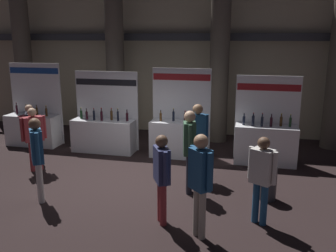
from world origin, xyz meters
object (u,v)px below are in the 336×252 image
Objects in this scene: trash_bin at (268,183)px; visitor_4 at (31,128)px; visitor_7 at (37,152)px; visitor_0 at (162,172)px; exhibitor_booth_2 at (179,135)px; visitor_3 at (262,173)px; visitor_6 at (189,144)px; exhibitor_booth_0 at (34,126)px; exhibitor_booth_3 at (266,141)px; exhibitor_booth_1 at (104,132)px; visitor_5 at (197,135)px; visitor_8 at (200,177)px; visitor_2 at (34,134)px.

trash_bin is 0.46× the size of visitor_4.
visitor_0 is at bearing -133.47° from visitor_7.
exhibitor_booth_2 is at bearing 158.47° from visitor_0.
visitor_6 is (-1.48, 1.03, 0.12)m from visitor_3.
exhibitor_booth_2 is (4.68, -0.08, 0.01)m from exhibitor_booth_0.
exhibitor_booth_1 is at bearing 179.80° from exhibitor_booth_3.
trash_bin is 0.44× the size of visitor_3.
exhibitor_booth_3 is at bearing -1.33° from exhibitor_booth_2.
exhibitor_booth_2 is at bearing -68.85° from visitor_7.
exhibitor_booth_0 reaches higher than visitor_5.
visitor_4 is (-6.19, 1.04, 0.57)m from trash_bin.
exhibitor_booth_0 is at bearing 160.85° from trash_bin.
exhibitor_booth_1 is at bearing -172.81° from visitor_0.
exhibitor_booth_1 is at bearing -80.22° from visitor_4.
visitor_4 is 5.76m from visitor_8.
exhibitor_booth_3 is at bearing 132.06° from visitor_6.
exhibitor_booth_0 is 1.40× the size of visitor_8.
visitor_5 is (5.42, -1.63, 0.48)m from exhibitor_booth_0.
exhibitor_booth_0 reaches higher than exhibitor_booth_3.
visitor_4 is (-0.51, 0.63, -0.04)m from visitor_2.
visitor_8 is (0.73, -0.32, 0.09)m from visitor_0.
exhibitor_booth_0 is 5.96m from visitor_6.
exhibitor_booth_0 reaches higher than visitor_3.
visitor_8 is at bearing -105.97° from exhibitor_booth_3.
exhibitor_booth_0 reaches higher than visitor_0.
visitor_4 is at bearing -168.36° from exhibitor_booth_3.
trash_bin is 0.40× the size of visitor_8.
exhibitor_booth_0 is 1.68m from visitor_4.
exhibitor_booth_1 reaches higher than visitor_8.
visitor_0 is 0.94× the size of visitor_7.
exhibitor_booth_1 is 5.62m from visitor_3.
visitor_7 is at bearing -168.88° from visitor_5.
visitor_2 is at bearing -170.91° from visitor_4.
exhibitor_booth_3 is 2.26m from visitor_5.
exhibitor_booth_2 is 3.89m from visitor_0.
exhibitor_booth_0 reaches higher than visitor_4.
visitor_4 is at bearing -97.34° from visitor_2.
visitor_5 reaches higher than visitor_7.
visitor_6 is (4.02, -0.47, 0.13)m from visitor_2.
exhibitor_booth_2 is at bearing -28.26° from visitor_3.
exhibitor_booth_3 reaches higher than visitor_8.
exhibitor_booth_1 reaches higher than visitor_4.
trash_bin is at bearing -49.26° from visitor_5.
exhibitor_booth_0 is 4.68m from exhibitor_booth_2.
exhibitor_booth_0 is at bearing 2.14° from visitor_3.
exhibitor_booth_2 is 1.36× the size of visitor_5.
visitor_0 is 0.92× the size of visitor_5.
visitor_7 is (-2.92, -1.11, -0.04)m from visitor_6.
visitor_6 is at bearing -178.14° from trash_bin.
exhibitor_booth_0 reaches higher than visitor_8.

